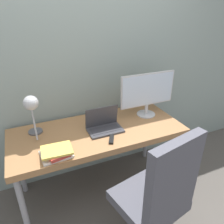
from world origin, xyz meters
The scene contains 9 objects.
ground_plane centered at (0.00, 0.00, 0.00)m, with size 12.00×12.00×0.00m, color #514C47.
wall_back centered at (0.00, 0.79, 1.30)m, with size 8.00×0.05×2.60m.
desk centered at (0.00, 0.36, 0.71)m, with size 1.66×0.72×0.77m.
laptop centered at (0.06, 0.34, 0.82)m, with size 0.33×0.21×0.22m.
monitor centered at (0.60, 0.45, 1.04)m, with size 0.62×0.20×0.47m.
desk_lamp centered at (-0.56, 0.41, 1.10)m, with size 0.13×0.30×0.44m.
office_chair centered at (0.17, -0.44, 0.63)m, with size 0.62×0.62×1.16m.
book_stack centered at (-0.44, 0.11, 0.81)m, with size 0.26×0.22×0.07m.
tv_remote centered at (0.05, 0.14, 0.78)m, with size 0.10×0.14×0.02m.
Camera 1 is at (-0.60, -1.37, 1.88)m, focal length 35.00 mm.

